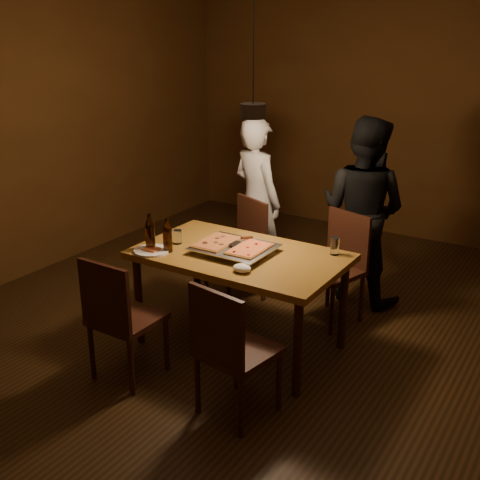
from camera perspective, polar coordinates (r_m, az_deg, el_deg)
The scene contains 19 objects.
room_shell at distance 4.28m, azimuth 1.21°, elevation 7.49°, with size 6.00×6.00×6.00m.
dining_table at distance 4.38m, azimuth 0.00°, elevation -2.14°, with size 1.50×0.90×0.75m.
chair_far_left at distance 5.24m, azimuth 0.22°, elevation -0.01°, with size 0.55×0.55×0.49m.
chair_far_right at distance 4.92m, azimuth 9.37°, elevation -1.61°, with size 0.53×0.53×0.49m.
chair_near_left at distance 4.08m, azimuth -11.52°, elevation -6.45°, with size 0.43×0.43×0.49m.
chair_near_right at distance 3.63m, azimuth -1.07°, elevation -9.55°, with size 0.48×0.48×0.49m.
pizza_tray at distance 4.35m, azimuth -0.53°, elevation -0.90°, with size 0.55×0.45×0.05m, color silver.
pizza_meat at distance 4.41m, azimuth -2.20°, elevation -0.17°, with size 0.23×0.37×0.02m, color maroon.
pizza_cheese at distance 4.27m, azimuth 0.91°, elevation -0.82°, with size 0.22×0.35×0.02m, color gold.
spatula at distance 4.35m, azimuth -0.38°, elevation -0.35°, with size 0.09×0.24×0.04m, color silver, non-canonical shape.
beer_bottle_a at distance 4.42m, azimuth -8.53°, elevation 0.76°, with size 0.07×0.07×0.27m.
beer_bottle_b at distance 4.37m, azimuth -6.90°, elevation 0.47°, with size 0.07×0.07×0.26m.
water_glass_left at distance 4.55m, azimuth -5.96°, elevation 0.30°, with size 0.07×0.07×0.11m, color silver.
water_glass_right at distance 4.35m, azimuth 8.98°, elevation -0.56°, with size 0.06×0.06×0.13m, color silver.
plate_slice at distance 4.42m, azimuth -8.37°, elevation -0.99°, with size 0.26×0.26×0.03m.
napkin at distance 4.02m, azimuth 0.19°, elevation -2.69°, with size 0.13×0.10×0.05m, color white.
diner_white at distance 5.57m, azimuth 1.60°, elevation 3.72°, with size 0.56×0.37×1.54m, color silver.
diner_dark at distance 5.26m, azimuth 11.55°, elevation 2.74°, with size 0.78×0.61×1.61m, color black.
pendant_lamp at distance 4.22m, azimuth 1.25°, elevation 12.28°, with size 0.18×0.18×1.10m.
Camera 1 is at (2.15, -3.59, 2.32)m, focal length 45.00 mm.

